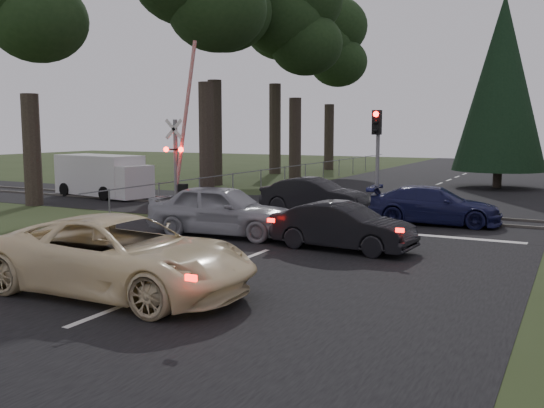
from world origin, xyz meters
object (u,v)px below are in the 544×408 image
Objects in this scene: white_van at (105,176)px; crossing_signal at (180,161)px; traffic_signal_center at (377,145)px; cream_coupe at (121,256)px; silver_car at (223,210)px; blue_sedan at (434,206)px; dark_car_far at (314,196)px; dark_hatchback at (343,227)px.

crossing_signal is at bearing -9.50° from white_van.
traffic_signal_center is at bearing 6.15° from crossing_signal.
cream_coupe is 7.05m from silver_car.
blue_sedan is at bearing 0.60° from traffic_signal_center.
traffic_signal_center is 12.55m from cream_coupe.
traffic_signal_center is 3.53m from dark_car_far.
crossing_signal reaches higher than traffic_signal_center.
cream_coupe is at bearing -37.35° from white_van.
dark_hatchback is 4.28m from silver_car.
white_van is (-10.98, 6.62, 0.24)m from silver_car.
cream_coupe is at bearing 157.49° from blue_sedan.
blue_sedan is 0.83× the size of white_van.
traffic_signal_center is 1.01× the size of dark_hatchback.
traffic_signal_center reaches higher than white_van.
dark_hatchback is at bearing -28.54° from crossing_signal.
dark_car_far is (5.51, 1.52, -1.34)m from crossing_signal.
cream_coupe is (6.65, -11.39, -1.25)m from crossing_signal.
dark_hatchback is 0.84× the size of silver_car.
crossing_signal is 8.36m from traffic_signal_center.
traffic_signal_center is 0.70× the size of cream_coupe.
dark_car_far is at bearing 33.82° from dark_hatchback.
traffic_signal_center is at bearing -8.42° from cream_coupe.
dark_hatchback is (0.89, -5.87, -2.14)m from traffic_signal_center.
crossing_signal reaches higher than white_van.
dark_hatchback is 0.94× the size of dark_car_far.
white_van is at bearing 69.70° from dark_hatchback.
traffic_signal_center is at bearing 85.21° from blue_sedan.
crossing_signal is 13.25m from cream_coupe.
white_van is at bearing 80.64° from blue_sedan.
crossing_signal is 5.87m from dark_car_far.
white_van is (-12.73, 13.45, 0.26)m from cream_coupe.
silver_car is (-1.75, 6.83, 0.01)m from cream_coupe.
silver_car is (-4.25, 0.42, 0.15)m from dark_hatchback.
dark_hatchback is at bearing -22.25° from cream_coupe.
cream_coupe is 1.04× the size of white_van.
cream_coupe is at bearing -59.72° from crossing_signal.
white_van is at bearing 161.26° from crossing_signal.
traffic_signal_center is 6.31m from dark_hatchback.
traffic_signal_center is 3.04m from blue_sedan.
blue_sedan is at bearing 5.00° from crossing_signal.
silver_car is at bearing 129.28° from blue_sedan.
silver_car reaches higher than dark_car_far.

